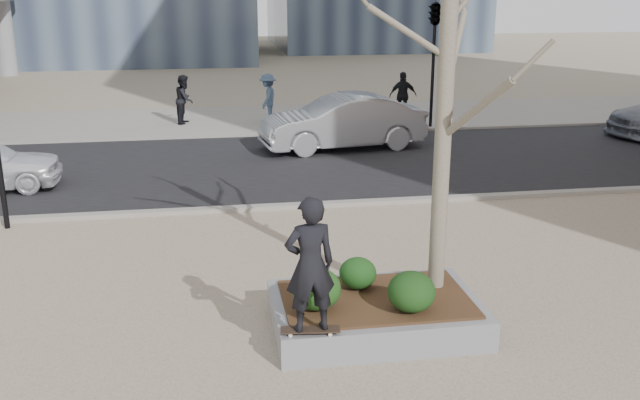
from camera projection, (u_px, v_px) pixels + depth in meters
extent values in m
plane|color=tan|center=(308.00, 333.00, 10.36)|extent=(120.00, 120.00, 0.00)
cube|color=black|center=(256.00, 166.00, 19.80)|extent=(60.00, 8.00, 0.02)
cube|color=gray|center=(242.00, 120.00, 26.40)|extent=(60.00, 6.00, 0.02)
cube|color=gray|center=(375.00, 314.00, 10.45)|extent=(3.00, 2.00, 0.45)
cube|color=#382314|center=(376.00, 299.00, 10.38)|extent=(2.70, 1.70, 0.04)
ellipsoid|color=#143C13|center=(316.00, 289.00, 9.95)|extent=(0.70, 0.70, 0.59)
ellipsoid|color=#193E13|center=(358.00, 273.00, 10.63)|extent=(0.56, 0.56, 0.48)
ellipsoid|color=#193611|center=(411.00, 292.00, 9.88)|extent=(0.67, 0.67, 0.57)
imported|color=black|center=(310.00, 265.00, 9.09)|extent=(0.71, 0.51, 1.82)
imported|color=#9FA3A7|center=(343.00, 122.00, 21.58)|extent=(5.14, 2.40, 1.63)
imported|color=black|center=(185.00, 99.00, 25.46)|extent=(0.84, 0.97, 1.73)
imported|color=#405674|center=(268.00, 98.00, 25.75)|extent=(0.97, 1.27, 1.74)
imported|color=black|center=(403.00, 95.00, 26.31)|extent=(1.05, 0.51, 1.73)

